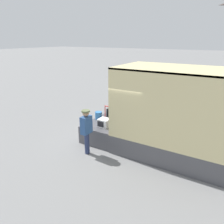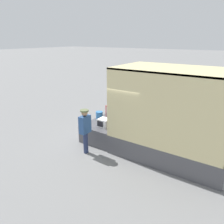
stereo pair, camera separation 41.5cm
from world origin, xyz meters
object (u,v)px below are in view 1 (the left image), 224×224
(orange_bucket, at_px, (99,115))
(worker_person, at_px, (86,128))
(portable_generator, at_px, (114,113))
(microwave, at_px, (104,123))

(orange_bucket, xyz_separation_m, worker_person, (0.63, -1.67, 0.16))
(orange_bucket, bearing_deg, portable_generator, 42.18)
(portable_generator, bearing_deg, orange_bucket, -137.82)
(microwave, relative_size, portable_generator, 0.67)
(portable_generator, distance_m, orange_bucket, 0.70)
(microwave, distance_m, orange_bucket, 0.92)
(worker_person, bearing_deg, portable_generator, 93.00)
(portable_generator, height_order, orange_bucket, portable_generator)
(orange_bucket, relative_size, worker_person, 0.19)
(orange_bucket, bearing_deg, worker_person, -69.39)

